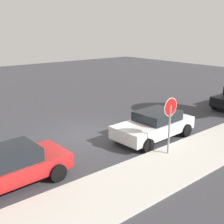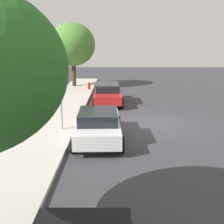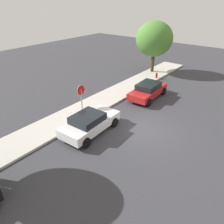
# 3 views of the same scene
# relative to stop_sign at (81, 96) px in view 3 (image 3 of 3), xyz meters

# --- Properties ---
(ground_plane) EXTENTS (60.00, 60.00, 0.00)m
(ground_plane) POSITION_rel_stop_sign_xyz_m (1.27, -4.28, -1.74)
(ground_plane) COLOR #38383D
(sidewalk_curb) EXTENTS (32.00, 2.54, 0.14)m
(sidewalk_curb) POSITION_rel_stop_sign_xyz_m (1.27, 0.68, -1.67)
(sidewalk_curb) COLOR beige
(sidewalk_curb) RESTS_ON ground_plane
(stop_sign) EXTENTS (0.76, 0.08, 2.53)m
(stop_sign) POSITION_rel_stop_sign_xyz_m (0.00, 0.00, 0.00)
(stop_sign) COLOR gray
(stop_sign) RESTS_ON ground_plane
(parked_car_white) EXTENTS (4.29, 2.16, 1.35)m
(parked_car_white) POSITION_rel_stop_sign_xyz_m (-1.08, -1.76, -1.04)
(parked_car_white) COLOR white
(parked_car_white) RESTS_ON ground_plane
(parked_car_red) EXTENTS (4.30, 2.09, 1.34)m
(parked_car_red) POSITION_rel_stop_sign_xyz_m (6.03, -1.95, -1.04)
(parked_car_red) COLOR red
(parked_car_red) RESTS_ON ground_plane
(street_tree_near_corner) EXTENTS (4.00, 4.00, 5.63)m
(street_tree_near_corner) POSITION_rel_stop_sign_xyz_m (12.54, 1.30, 2.01)
(street_tree_near_corner) COLOR #422D1E
(street_tree_near_corner) RESTS_ON ground_plane
(fire_hydrant) EXTENTS (0.30, 0.22, 0.72)m
(fire_hydrant) POSITION_rel_stop_sign_xyz_m (10.79, -0.27, -1.38)
(fire_hydrant) COLOR red
(fire_hydrant) RESTS_ON ground_plane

